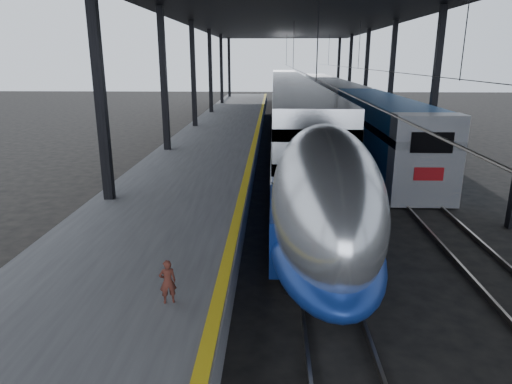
{
  "coord_description": "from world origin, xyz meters",
  "views": [
    {
      "loc": [
        0.49,
        -11.65,
        6.18
      ],
      "look_at": [
        -0.05,
        2.66,
        2.0
      ],
      "focal_mm": 32.0,
      "sensor_mm": 36.0,
      "label": 1
    }
  ],
  "objects": [
    {
      "name": "ground",
      "position": [
        0.0,
        0.0,
        0.0
      ],
      "size": [
        160.0,
        160.0,
        0.0
      ],
      "primitive_type": "plane",
      "color": "black",
      "rests_on": "ground"
    },
    {
      "name": "yellow_strip",
      "position": [
        -0.7,
        20.0,
        1.0
      ],
      "size": [
        0.3,
        80.0,
        0.01
      ],
      "primitive_type": "cube",
      "color": "yellow",
      "rests_on": "platform"
    },
    {
      "name": "platform",
      "position": [
        -3.5,
        20.0,
        0.5
      ],
      "size": [
        6.0,
        80.0,
        1.0
      ],
      "primitive_type": "cube",
      "color": "#4C4C4F",
      "rests_on": "ground"
    },
    {
      "name": "tgv_train",
      "position": [
        2.0,
        28.32,
        2.14
      ],
      "size": [
        3.19,
        65.2,
        4.57
      ],
      "color": "silver",
      "rests_on": "ground"
    },
    {
      "name": "second_train",
      "position": [
        7.0,
        34.37,
        2.02
      ],
      "size": [
        2.9,
        56.05,
        3.99
      ],
      "color": "#15488B",
      "rests_on": "ground"
    },
    {
      "name": "child",
      "position": [
        -1.78,
        -2.71,
        1.51
      ],
      "size": [
        0.43,
        0.35,
        1.02
      ],
      "primitive_type": "imported",
      "rotation": [
        0.0,
        0.0,
        3.48
      ],
      "color": "#50231A",
      "rests_on": "platform"
    },
    {
      "name": "rails",
      "position": [
        4.5,
        20.0,
        0.08
      ],
      "size": [
        6.52,
        80.0,
        0.16
      ],
      "color": "slate",
      "rests_on": "ground"
    },
    {
      "name": "canopy",
      "position": [
        1.9,
        20.0,
        9.12
      ],
      "size": [
        18.0,
        75.0,
        9.47
      ],
      "color": "black",
      "rests_on": "ground"
    }
  ]
}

